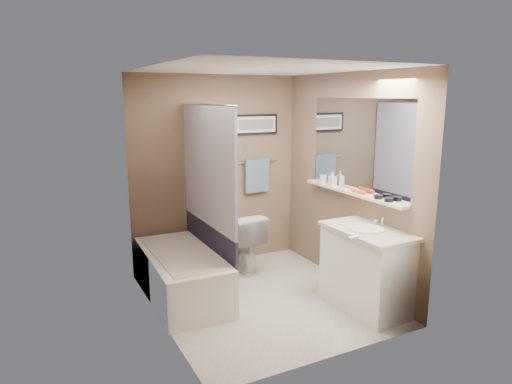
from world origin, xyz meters
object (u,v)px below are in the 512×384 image
candle_bowl_near (389,200)px  candle_bowl_far (378,197)px  bathtub (182,275)px  soap_bottle (332,179)px  toilet (239,241)px  hair_brush_front (358,191)px  glass_jar (323,179)px  vanity (366,271)px

candle_bowl_near → candle_bowl_far: bearing=90.0°
bathtub → candle_bowl_near: bearing=-31.1°
bathtub → candle_bowl_far: size_ratio=16.67×
soap_bottle → candle_bowl_far: bearing=-90.0°
toilet → hair_brush_front: bearing=121.4°
candle_bowl_near → glass_jar: bearing=90.0°
glass_jar → soap_bottle: (0.00, -0.19, 0.03)m
bathtub → hair_brush_front: bearing=-19.5°
bathtub → candle_bowl_far: (1.79, -1.01, 0.89)m
candle_bowl_far → hair_brush_front: size_ratio=0.41×
vanity → soap_bottle: bearing=75.8°
glass_jar → soap_bottle: size_ratio=0.61×
vanity → candle_bowl_far: bearing=22.8°
bathtub → candle_bowl_far: bearing=-27.6°
soap_bottle → toilet: bearing=142.2°
toilet → candle_bowl_far: bearing=115.1°
bathtub → glass_jar: 2.01m
candle_bowl_far → soap_bottle: (0.00, 0.78, 0.06)m
candle_bowl_near → soap_bottle: size_ratio=0.55×
hair_brush_front → soap_bottle: (0.00, 0.47, 0.06)m
bathtub → vanity: size_ratio=1.67×
hair_brush_front → glass_jar: glass_jar is taller
bathtub → soap_bottle: size_ratio=9.22×
candle_bowl_far → glass_jar: size_ratio=0.90×
candle_bowl_far → hair_brush_front: hair_brush_front is taller
candle_bowl_near → hair_brush_front: hair_brush_front is taller
candle_bowl_near → hair_brush_front: (0.00, 0.46, 0.00)m
bathtub → candle_bowl_far: 2.23m
vanity → hair_brush_front: hair_brush_front is taller
candle_bowl_near → hair_brush_front: size_ratio=0.41×
candle_bowl_far → hair_brush_front: (0.00, 0.31, 0.00)m
vanity → glass_jar: glass_jar is taller
candle_bowl_far → bathtub: bearing=150.5°
vanity → glass_jar: 1.31m
vanity → candle_bowl_near: candle_bowl_near is taller
vanity → glass_jar: size_ratio=9.00×
toilet → candle_bowl_near: 2.00m
bathtub → toilet: (0.90, 0.46, 0.12)m
candle_bowl_far → candle_bowl_near: bearing=-90.0°
vanity → candle_bowl_near: 0.76m
vanity → candle_bowl_far: (0.19, 0.09, 0.73)m
candle_bowl_far → glass_jar: bearing=90.0°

